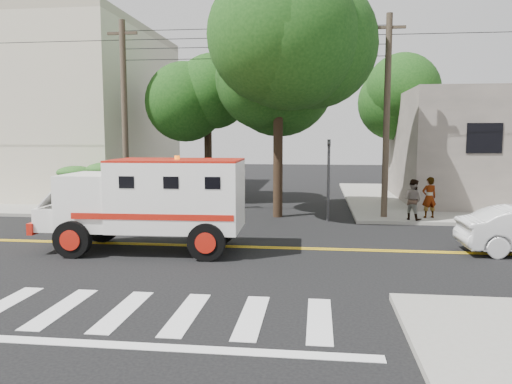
# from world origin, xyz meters

# --- Properties ---
(ground) EXTENTS (100.00, 100.00, 0.00)m
(ground) POSITION_xyz_m (0.00, 0.00, 0.00)
(ground) COLOR black
(ground) RESTS_ON ground
(sidewalk_ne) EXTENTS (17.00, 17.00, 0.15)m
(sidewalk_ne) POSITION_xyz_m (13.50, 13.50, 0.07)
(sidewalk_ne) COLOR gray
(sidewalk_ne) RESTS_ON ground
(sidewalk_nw) EXTENTS (17.00, 17.00, 0.15)m
(sidewalk_nw) POSITION_xyz_m (-13.50, 13.50, 0.07)
(sidewalk_nw) COLOR gray
(sidewalk_nw) RESTS_ON ground
(building_left) EXTENTS (16.00, 14.00, 10.00)m
(building_left) POSITION_xyz_m (-15.50, 15.00, 5.15)
(building_left) COLOR beige
(building_left) RESTS_ON sidewalk_nw
(utility_pole_left) EXTENTS (0.28, 0.28, 9.00)m
(utility_pole_left) POSITION_xyz_m (-5.60, 6.00, 4.50)
(utility_pole_left) COLOR #382D23
(utility_pole_left) RESTS_ON ground
(utility_pole_right) EXTENTS (0.28, 0.28, 9.00)m
(utility_pole_right) POSITION_xyz_m (6.30, 6.20, 4.50)
(utility_pole_right) COLOR #382D23
(utility_pole_right) RESTS_ON ground
(tree_main) EXTENTS (6.08, 5.70, 9.85)m
(tree_main) POSITION_xyz_m (1.94, 6.21, 7.20)
(tree_main) COLOR black
(tree_main) RESTS_ON ground
(tree_left) EXTENTS (4.48, 4.20, 7.70)m
(tree_left) POSITION_xyz_m (-2.68, 11.79, 5.73)
(tree_left) COLOR black
(tree_left) RESTS_ON ground
(tree_right) EXTENTS (4.80, 4.50, 8.20)m
(tree_right) POSITION_xyz_m (8.84, 15.77, 6.09)
(tree_right) COLOR black
(tree_right) RESTS_ON ground
(traffic_signal) EXTENTS (0.15, 0.18, 3.60)m
(traffic_signal) POSITION_xyz_m (3.80, 5.60, 2.23)
(traffic_signal) COLOR #3F3F42
(traffic_signal) RESTS_ON ground
(accessibility_sign) EXTENTS (0.45, 0.10, 2.02)m
(accessibility_sign) POSITION_xyz_m (-6.20, 6.17, 1.37)
(accessibility_sign) COLOR #3F3F42
(accessibility_sign) RESTS_ON ground
(palm_planter) EXTENTS (3.52, 2.63, 2.36)m
(palm_planter) POSITION_xyz_m (-7.44, 6.62, 1.65)
(palm_planter) COLOR #1E3314
(palm_planter) RESTS_ON sidewalk_nw
(armored_truck) EXTENTS (6.67, 2.85, 3.00)m
(armored_truck) POSITION_xyz_m (-2.02, -0.87, 1.71)
(armored_truck) COLOR white
(armored_truck) RESTS_ON ground
(pedestrian_a) EXTENTS (0.75, 0.59, 1.81)m
(pedestrian_a) POSITION_xyz_m (8.22, 6.15, 1.05)
(pedestrian_a) COLOR gray
(pedestrian_a) RESTS_ON sidewalk_ne
(pedestrian_b) EXTENTS (1.08, 1.05, 1.76)m
(pedestrian_b) POSITION_xyz_m (7.40, 5.50, 1.03)
(pedestrian_b) COLOR gray
(pedestrian_b) RESTS_ON sidewalk_ne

